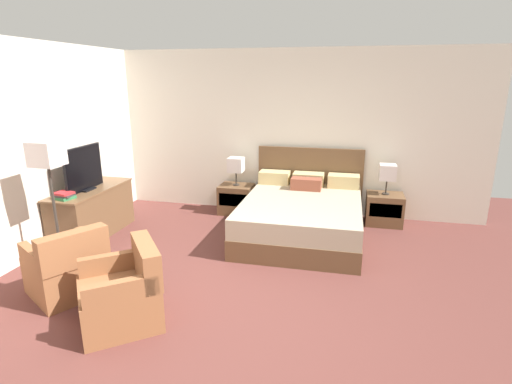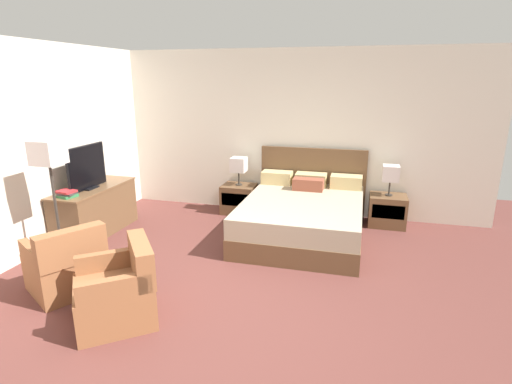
% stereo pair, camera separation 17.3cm
% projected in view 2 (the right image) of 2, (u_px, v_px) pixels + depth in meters
% --- Properties ---
extents(ground_plane, '(10.14, 10.14, 0.00)m').
position_uv_depth(ground_plane, '(209.00, 320.00, 3.79)').
color(ground_plane, brown).
extents(wall_back, '(6.61, 0.06, 2.68)m').
position_uv_depth(wall_back, '(282.00, 133.00, 6.60)').
color(wall_back, silver).
rests_on(wall_back, ground).
extents(wall_left, '(0.06, 5.18, 2.68)m').
position_uv_depth(wall_left, '(55.00, 145.00, 5.40)').
color(wall_left, silver).
rests_on(wall_left, ground).
extents(bed, '(1.72, 2.11, 1.13)m').
position_uv_depth(bed, '(303.00, 215.00, 5.76)').
color(bed, brown).
rests_on(bed, ground).
extents(nightstand_left, '(0.55, 0.45, 0.48)m').
position_uv_depth(nightstand_left, '(239.00, 199.00, 6.77)').
color(nightstand_left, brown).
rests_on(nightstand_left, ground).
extents(nightstand_right, '(0.55, 0.45, 0.48)m').
position_uv_depth(nightstand_right, '(387.00, 210.00, 6.17)').
color(nightstand_right, brown).
rests_on(nightstand_right, ground).
extents(table_lamp_left, '(0.24, 0.24, 0.47)m').
position_uv_depth(table_lamp_left, '(239.00, 165.00, 6.61)').
color(table_lamp_left, '#332D28').
rests_on(table_lamp_left, nightstand_left).
extents(table_lamp_right, '(0.24, 0.24, 0.47)m').
position_uv_depth(table_lamp_right, '(391.00, 174.00, 6.01)').
color(table_lamp_right, '#332D28').
rests_on(table_lamp_right, nightstand_right).
extents(dresser, '(0.53, 1.39, 0.70)m').
position_uv_depth(dresser, '(96.00, 209.00, 5.84)').
color(dresser, brown).
rests_on(dresser, ground).
extents(tv, '(0.18, 0.77, 0.62)m').
position_uv_depth(tv, '(87.00, 168.00, 5.58)').
color(tv, black).
rests_on(tv, dresser).
extents(book_red_cover, '(0.25, 0.24, 0.04)m').
position_uv_depth(book_red_cover, '(67.00, 196.00, 5.25)').
color(book_red_cover, '#2D7042').
rests_on(book_red_cover, dresser).
extents(book_blue_cover, '(0.20, 0.19, 0.03)m').
position_uv_depth(book_blue_cover, '(67.00, 193.00, 5.24)').
color(book_blue_cover, '#383333').
rests_on(book_blue_cover, book_red_cover).
extents(book_small_top, '(0.25, 0.21, 0.03)m').
position_uv_depth(book_small_top, '(66.00, 191.00, 5.24)').
color(book_small_top, '#B7282D').
rests_on(book_small_top, book_blue_cover).
extents(armchair_by_window, '(0.94, 0.94, 0.76)m').
position_uv_depth(armchair_by_window, '(67.00, 266.00, 4.25)').
color(armchair_by_window, '#935B38').
rests_on(armchair_by_window, ground).
extents(armchair_companion, '(0.96, 0.96, 0.76)m').
position_uv_depth(armchair_companion, '(119.00, 292.00, 3.73)').
color(armchair_companion, '#935B38').
rests_on(armchair_companion, ground).
extents(floor_lamp, '(0.30, 0.30, 1.55)m').
position_uv_depth(floor_lamp, '(49.00, 163.00, 4.53)').
color(floor_lamp, '#332D28').
rests_on(floor_lamp, ground).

